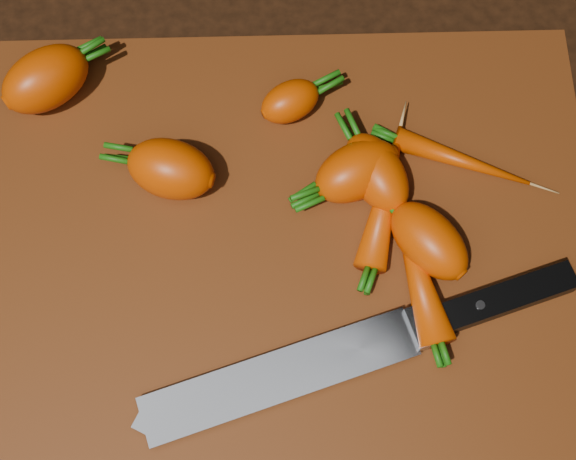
{
  "coord_description": "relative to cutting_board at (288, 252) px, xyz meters",
  "views": [
    {
      "loc": [
        -0.01,
        -0.2,
        0.62
      ],
      "look_at": [
        0.0,
        0.01,
        0.03
      ],
      "focal_mm": 50.0,
      "sensor_mm": 36.0,
      "label": 1
    }
  ],
  "objects": [
    {
      "name": "carrot_3",
      "position": [
        0.06,
        0.06,
        0.03
      ],
      "size": [
        0.09,
        0.07,
        0.05
      ],
      "primitive_type": "ellipsoid",
      "rotation": [
        0.0,
        0.0,
        3.63
      ],
      "color": "#C63D00",
      "rests_on": "cutting_board"
    },
    {
      "name": "carrot_8",
      "position": [
        0.1,
        -0.03,
        0.02
      ],
      "size": [
        0.05,
        0.12,
        0.03
      ],
      "primitive_type": "ellipsoid",
      "rotation": [
        0.0,
        0.0,
        1.77
      ],
      "color": "#C63D00",
      "rests_on": "cutting_board"
    },
    {
      "name": "knife",
      "position": [
        0.01,
        -0.1,
        0.01
      ],
      "size": [
        0.34,
        0.13,
        0.02
      ],
      "rotation": [
        0.0,
        0.0,
        0.31
      ],
      "color": "gray",
      "rests_on": "cutting_board"
    },
    {
      "name": "carrot_2",
      "position": [
        0.07,
        0.06,
        0.03
      ],
      "size": [
        0.07,
        0.08,
        0.04
      ],
      "primitive_type": "ellipsoid",
      "rotation": [
        0.0,
        0.0,
        2.03
      ],
      "color": "#C63D00",
      "rests_on": "cutting_board"
    },
    {
      "name": "carrot_4",
      "position": [
        0.0,
        0.12,
        0.02
      ],
      "size": [
        0.06,
        0.05,
        0.03
      ],
      "primitive_type": "ellipsoid",
      "rotation": [
        0.0,
        0.0,
        0.48
      ],
      "color": "#C63D00",
      "rests_on": "cutting_board"
    },
    {
      "name": "cutting_board",
      "position": [
        0.0,
        0.0,
        0.0
      ],
      "size": [
        0.5,
        0.4,
        0.01
      ],
      "primitive_type": "cube",
      "color": "#5E2B0E",
      "rests_on": "ground"
    },
    {
      "name": "carrot_6",
      "position": [
        0.08,
        0.04,
        0.02
      ],
      "size": [
        0.06,
        0.13,
        0.03
      ],
      "primitive_type": "ellipsoid",
      "rotation": [
        0.0,
        0.0,
        1.31
      ],
      "color": "#C63D00",
      "rests_on": "cutting_board"
    },
    {
      "name": "ground",
      "position": [
        0.0,
        0.0,
        -0.01
      ],
      "size": [
        2.0,
        2.0,
        0.01
      ],
      "primitive_type": "cube",
      "color": "black"
    },
    {
      "name": "carrot_1",
      "position": [
        -0.09,
        0.06,
        0.03
      ],
      "size": [
        0.08,
        0.07,
        0.05
      ],
      "primitive_type": "ellipsoid",
      "rotation": [
        0.0,
        0.0,
        2.83
      ],
      "color": "#C63D00",
      "rests_on": "cutting_board"
    },
    {
      "name": "carrot_0",
      "position": [
        -0.2,
        0.15,
        0.03
      ],
      "size": [
        0.09,
        0.09,
        0.05
      ],
      "primitive_type": "ellipsoid",
      "rotation": [
        0.0,
        0.0,
        0.62
      ],
      "color": "#C63D00",
      "rests_on": "cutting_board"
    },
    {
      "name": "carrot_5",
      "position": [
        0.11,
        -0.0,
        0.03
      ],
      "size": [
        0.08,
        0.09,
        0.04
      ],
      "primitive_type": "ellipsoid",
      "rotation": [
        0.0,
        0.0,
        2.25
      ],
      "color": "#C63D00",
      "rests_on": "cutting_board"
    },
    {
      "name": "carrot_7",
      "position": [
        0.14,
        0.07,
        0.02
      ],
      "size": [
        0.11,
        0.06,
        0.02
      ],
      "primitive_type": "ellipsoid",
      "rotation": [
        0.0,
        0.0,
        -0.39
      ],
      "color": "#C63D00",
      "rests_on": "cutting_board"
    }
  ]
}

